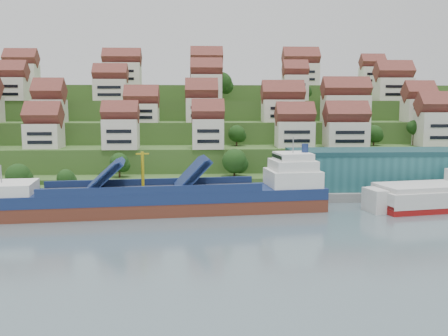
{
  "coord_description": "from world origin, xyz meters",
  "views": [
    {
      "loc": [
        -1.73,
        -109.85,
        24.16
      ],
      "look_at": [
        4.63,
        14.0,
        8.0
      ],
      "focal_mm": 40.0,
      "sensor_mm": 36.0,
      "label": 1
    }
  ],
  "objects": [
    {
      "name": "second_ship",
      "position": [
        55.28,
        1.03,
        2.83
      ],
      "size": [
        33.96,
        17.64,
        9.37
      ],
      "rotation": [
        0.0,
        0.0,
        0.18
      ],
      "color": "maroon",
      "rests_on": "ground"
    },
    {
      "name": "warehouse",
      "position": [
        52.0,
        17.0,
        7.2
      ],
      "size": [
        60.0,
        15.0,
        10.0
      ],
      "primitive_type": "cube",
      "color": "#266368",
      "rests_on": "quay"
    },
    {
      "name": "hillside",
      "position": [
        0.0,
        103.55,
        10.66
      ],
      "size": [
        260.0,
        128.0,
        31.0
      ],
      "color": "#2D4C1E",
      "rests_on": "ground"
    },
    {
      "name": "hillside_village",
      "position": [
        3.41,
        60.64,
        24.49
      ],
      "size": [
        156.47,
        64.9,
        28.77
      ],
      "color": "silver",
      "rests_on": "ground"
    },
    {
      "name": "hillside_trees",
      "position": [
        -0.68,
        45.8,
        17.16
      ],
      "size": [
        142.51,
        62.4,
        32.81
      ],
      "color": "#1D4216",
      "rests_on": "ground"
    },
    {
      "name": "cargo_ship",
      "position": [
        -8.14,
        -0.56,
        3.14
      ],
      "size": [
        74.51,
        19.58,
        16.29
      ],
      "rotation": [
        0.0,
        0.0,
        0.11
      ],
      "color": "brown",
      "rests_on": "ground"
    },
    {
      "name": "ground",
      "position": [
        0.0,
        0.0,
        0.0
      ],
      "size": [
        300.0,
        300.0,
        0.0
      ],
      "primitive_type": "plane",
      "color": "slate",
      "rests_on": "ground"
    },
    {
      "name": "flagpole",
      "position": [
        18.11,
        10.0,
        6.88
      ],
      "size": [
        1.28,
        0.16,
        8.0
      ],
      "color": "gray",
      "rests_on": "quay"
    },
    {
      "name": "quay",
      "position": [
        20.0,
        15.0,
        1.1
      ],
      "size": [
        180.0,
        14.0,
        2.2
      ],
      "primitive_type": "cube",
      "color": "gray",
      "rests_on": "ground"
    }
  ]
}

